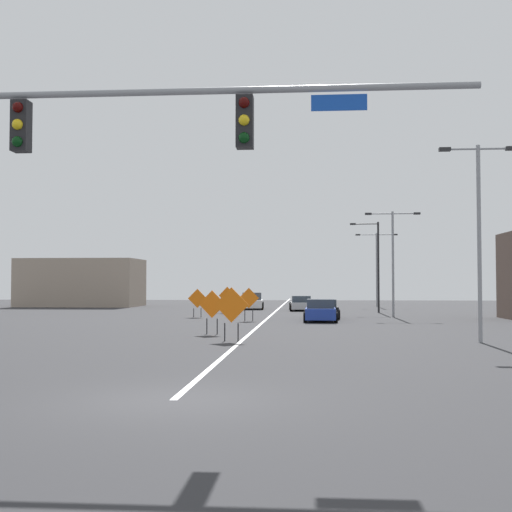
{
  "coord_description": "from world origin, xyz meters",
  "views": [
    {
      "loc": [
        2.66,
        -13.11,
        2.31
      ],
      "look_at": [
        -0.98,
        33.65,
        4.22
      ],
      "focal_mm": 46.87,
      "sensor_mm": 36.0,
      "label": 1
    }
  ],
  "objects_px": {
    "traffic_signal_assembly": "(28,149)",
    "car_black_mid": "(323,309)",
    "street_lamp_far_right": "(393,253)",
    "construction_sign_median_far": "(249,300)",
    "construction_sign_right_lane": "(212,306)",
    "street_lamp_near_left": "(479,225)",
    "car_silver_distant": "(301,304)",
    "car_white_near": "(252,301)",
    "street_lamp_near_right": "(377,262)",
    "street_lamp_mid_left": "(376,262)",
    "construction_sign_left_shoulder": "(197,300)",
    "car_blue_approaching": "(321,311)",
    "construction_sign_right_shoulder": "(227,297)",
    "construction_sign_left_lane": "(231,307)"
  },
  "relations": [
    {
      "from": "construction_sign_median_far",
      "to": "car_white_near",
      "type": "xyz_separation_m",
      "value": [
        -1.35,
        18.54,
        -0.6
      ]
    },
    {
      "from": "construction_sign_right_shoulder",
      "to": "car_white_near",
      "type": "distance_m",
      "value": 7.86
    },
    {
      "from": "street_lamp_near_right",
      "to": "construction_sign_right_shoulder",
      "type": "distance_m",
      "value": 19.89
    },
    {
      "from": "street_lamp_near_right",
      "to": "car_silver_distant",
      "type": "xyz_separation_m",
      "value": [
        -7.36,
        -9.73,
        -3.8
      ]
    },
    {
      "from": "traffic_signal_assembly",
      "to": "street_lamp_near_left",
      "type": "xyz_separation_m",
      "value": [
        12.39,
        13.56,
        -0.47
      ]
    },
    {
      "from": "street_lamp_near_left",
      "to": "street_lamp_far_right",
      "type": "bearing_deg",
      "value": 92.64
    },
    {
      "from": "construction_sign_left_shoulder",
      "to": "construction_sign_right_shoulder",
      "type": "bearing_deg",
      "value": 79.47
    },
    {
      "from": "traffic_signal_assembly",
      "to": "construction_sign_left_lane",
      "type": "height_order",
      "value": "traffic_signal_assembly"
    },
    {
      "from": "street_lamp_near_right",
      "to": "car_blue_approaching",
      "type": "xyz_separation_m",
      "value": [
        -6.01,
        -25.84,
        -3.77
      ]
    },
    {
      "from": "construction_sign_right_shoulder",
      "to": "construction_sign_left_shoulder",
      "type": "height_order",
      "value": "construction_sign_right_shoulder"
    },
    {
      "from": "street_lamp_near_right",
      "to": "street_lamp_mid_left",
      "type": "distance_m",
      "value": 13.47
    },
    {
      "from": "street_lamp_near_left",
      "to": "car_black_mid",
      "type": "bearing_deg",
      "value": 107.77
    },
    {
      "from": "car_silver_distant",
      "to": "construction_sign_median_far",
      "type": "bearing_deg",
      "value": -100.88
    },
    {
      "from": "construction_sign_left_lane",
      "to": "car_blue_approaching",
      "type": "bearing_deg",
      "value": 74.8
    },
    {
      "from": "construction_sign_right_lane",
      "to": "car_black_mid",
      "type": "relative_size",
      "value": 0.43
    },
    {
      "from": "construction_sign_right_lane",
      "to": "car_silver_distant",
      "type": "bearing_deg",
      "value": 81.97
    },
    {
      "from": "car_black_mid",
      "to": "car_silver_distant",
      "type": "height_order",
      "value": "car_black_mid"
    },
    {
      "from": "street_lamp_far_right",
      "to": "traffic_signal_assembly",
      "type": "bearing_deg",
      "value": -109.2
    },
    {
      "from": "street_lamp_near_right",
      "to": "car_blue_approaching",
      "type": "relative_size",
      "value": 1.89
    },
    {
      "from": "street_lamp_near_right",
      "to": "car_silver_distant",
      "type": "bearing_deg",
      "value": -127.09
    },
    {
      "from": "traffic_signal_assembly",
      "to": "car_black_mid",
      "type": "bearing_deg",
      "value": 77.95
    },
    {
      "from": "street_lamp_near_left",
      "to": "car_silver_distant",
      "type": "distance_m",
      "value": 31.13
    },
    {
      "from": "traffic_signal_assembly",
      "to": "construction_sign_right_lane",
      "type": "height_order",
      "value": "traffic_signal_assembly"
    },
    {
      "from": "construction_sign_left_lane",
      "to": "car_black_mid",
      "type": "distance_m",
      "value": 18.35
    },
    {
      "from": "street_lamp_far_right",
      "to": "car_blue_approaching",
      "type": "height_order",
      "value": "street_lamp_far_right"
    },
    {
      "from": "street_lamp_near_right",
      "to": "street_lamp_near_left",
      "type": "xyz_separation_m",
      "value": [
        -0.07,
        -39.74,
        0.18
      ]
    },
    {
      "from": "traffic_signal_assembly",
      "to": "car_silver_distant",
      "type": "relative_size",
      "value": 3.03
    },
    {
      "from": "car_silver_distant",
      "to": "construction_sign_right_shoulder",
      "type": "bearing_deg",
      "value": -138.83
    },
    {
      "from": "street_lamp_near_right",
      "to": "car_silver_distant",
      "type": "distance_m",
      "value": 12.78
    },
    {
      "from": "car_black_mid",
      "to": "construction_sign_right_shoulder",
      "type": "bearing_deg",
      "value": 134.97
    },
    {
      "from": "construction_sign_left_shoulder",
      "to": "street_lamp_near_left",
      "type": "bearing_deg",
      "value": -52.31
    },
    {
      "from": "car_white_near",
      "to": "construction_sign_median_far",
      "type": "bearing_deg",
      "value": -85.84
    },
    {
      "from": "traffic_signal_assembly",
      "to": "street_lamp_near_left",
      "type": "bearing_deg",
      "value": 47.58
    },
    {
      "from": "street_lamp_near_right",
      "to": "construction_sign_right_lane",
      "type": "relative_size",
      "value": 3.65
    },
    {
      "from": "street_lamp_near_right",
      "to": "street_lamp_near_left",
      "type": "distance_m",
      "value": 39.74
    },
    {
      "from": "construction_sign_right_shoulder",
      "to": "construction_sign_left_lane",
      "type": "bearing_deg",
      "value": -82.71
    },
    {
      "from": "street_lamp_near_left",
      "to": "car_silver_distant",
      "type": "height_order",
      "value": "street_lamp_near_left"
    },
    {
      "from": "street_lamp_near_right",
      "to": "street_lamp_far_right",
      "type": "height_order",
      "value": "street_lamp_near_right"
    },
    {
      "from": "construction_sign_left_shoulder",
      "to": "construction_sign_right_lane",
      "type": "xyz_separation_m",
      "value": [
        3.16,
        -14.94,
        0.06
      ]
    },
    {
      "from": "street_lamp_mid_left",
      "to": "car_blue_approaching",
      "type": "distance_m",
      "value": 13.7
    },
    {
      "from": "construction_sign_right_lane",
      "to": "car_black_mid",
      "type": "distance_m",
      "value": 15.31
    },
    {
      "from": "street_lamp_far_right",
      "to": "construction_sign_right_lane",
      "type": "bearing_deg",
      "value": -122.35
    },
    {
      "from": "construction_sign_left_lane",
      "to": "car_silver_distant",
      "type": "relative_size",
      "value": 0.47
    },
    {
      "from": "construction_sign_median_far",
      "to": "construction_sign_right_lane",
      "type": "xyz_separation_m",
      "value": [
        -0.72,
        -10.8,
        -0.03
      ]
    },
    {
      "from": "street_lamp_mid_left",
      "to": "construction_sign_right_shoulder",
      "type": "distance_m",
      "value": 11.99
    },
    {
      "from": "construction_sign_left_shoulder",
      "to": "construction_sign_median_far",
      "type": "bearing_deg",
      "value": -46.87
    },
    {
      "from": "street_lamp_near_left",
      "to": "construction_sign_left_shoulder",
      "type": "bearing_deg",
      "value": 127.69
    },
    {
      "from": "street_lamp_near_right",
      "to": "street_lamp_far_right",
      "type": "bearing_deg",
      "value": -92.73
    },
    {
      "from": "traffic_signal_assembly",
      "to": "car_silver_distant",
      "type": "distance_m",
      "value": 44.08
    },
    {
      "from": "construction_sign_right_lane",
      "to": "car_blue_approaching",
      "type": "bearing_deg",
      "value": 64.03
    }
  ]
}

